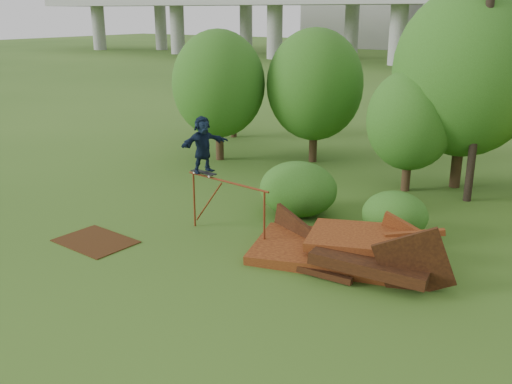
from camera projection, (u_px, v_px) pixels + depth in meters
The scene contains 14 objects.
ground at pixel (239, 276), 14.65m from camera, with size 240.00×240.00×0.00m, color #2D5116.
scrap_pile at pixel (345, 251), 15.31m from camera, with size 5.81×3.33×2.02m.
grind_rail at pixel (227, 196), 16.78m from camera, with size 3.13×0.45×1.77m.
skateboard at pixel (204, 172), 17.22m from camera, with size 0.91×0.35×0.09m.
skater at pixel (203, 144), 16.96m from camera, with size 1.58×0.50×1.70m, color black.
flat_plate at pixel (96, 241), 16.83m from camera, with size 2.24×1.60×0.03m, color #3A200C.
tree_0 at pixel (219, 84), 25.14m from camera, with size 4.11×4.11×5.80m.
tree_1 at pixel (315, 85), 24.79m from camera, with size 4.22×4.22×5.87m.
tree_2 at pixel (411, 120), 20.85m from camera, with size 3.24×3.24×4.56m.
tree_3 at pixel (467, 73), 20.78m from camera, with size 5.37×5.37×7.45m.
tree_6 at pixel (233, 86), 30.02m from camera, with size 3.35×3.35×4.68m.
shrub_left at pixel (298, 189), 18.79m from camera, with size 2.61×2.41×1.81m, color #274B14.
shrub_right at pixel (395, 215), 17.01m from camera, with size 1.98×1.81×1.40m, color #274B14.
utility_pole at pixel (483, 61), 19.00m from camera, with size 1.40×0.28×9.67m.
Camera 1 is at (7.70, -10.86, 6.50)m, focal length 40.00 mm.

